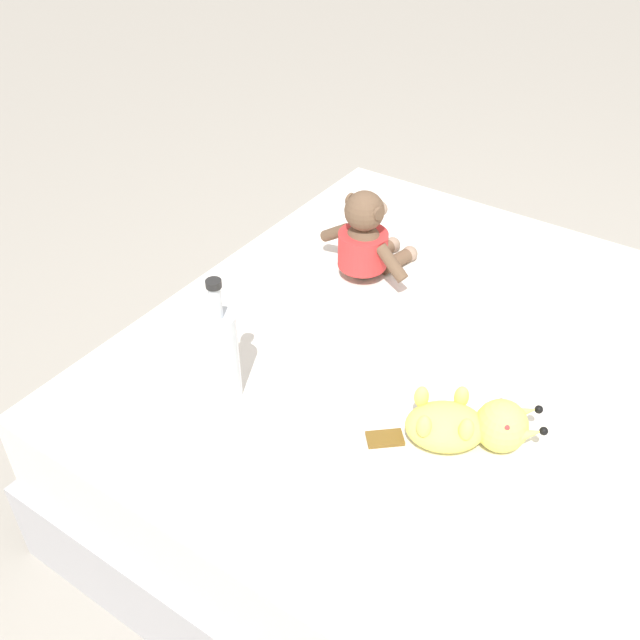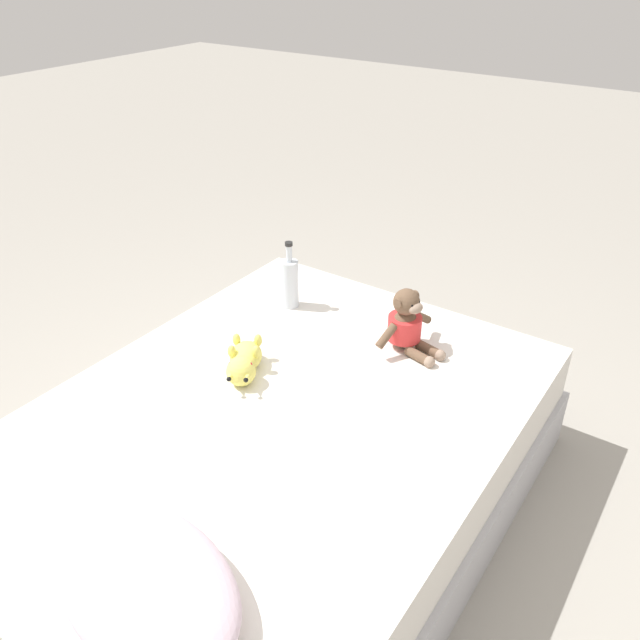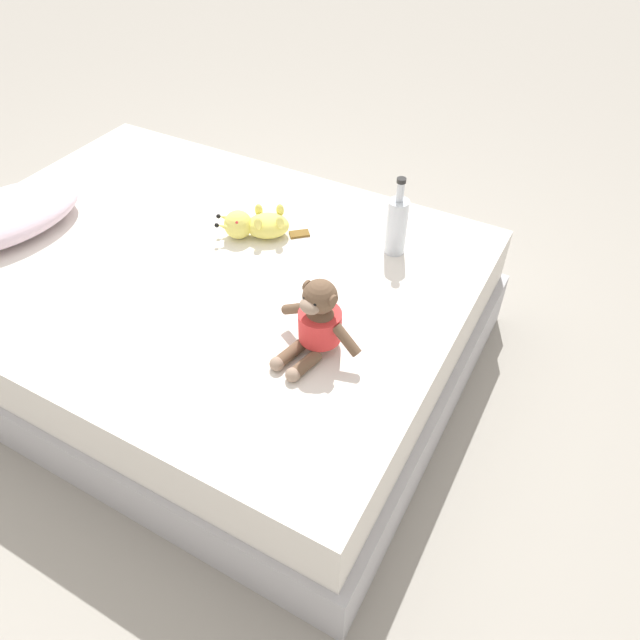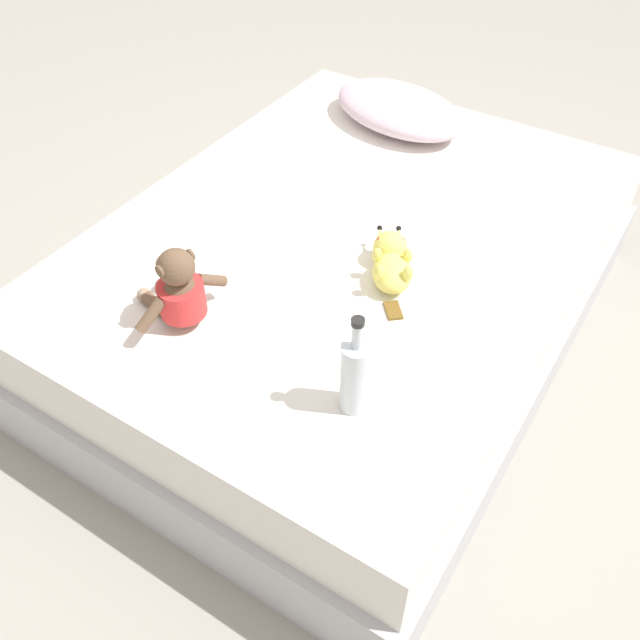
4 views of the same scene
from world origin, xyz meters
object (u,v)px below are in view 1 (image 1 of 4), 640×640
object	(u,v)px
bed	(546,478)
plush_yellow_creature	(469,425)
glass_bottle	(221,354)
plush_monkey	(366,242)

from	to	relation	value
bed	plush_yellow_creature	xyz separation A→B (m)	(0.21, -0.12, 0.27)
plush_yellow_creature	glass_bottle	distance (m)	0.49
plush_yellow_creature	bed	bearing A→B (deg)	149.47
plush_monkey	plush_yellow_creature	size ratio (longest dim) A/B	0.93
plush_monkey	glass_bottle	world-z (taller)	glass_bottle
bed	plush_monkey	bearing A→B (deg)	-106.15
plush_monkey	glass_bottle	xyz separation A→B (m)	(0.53, -0.01, 0.01)
bed	plush_monkey	world-z (taller)	plush_monkey
plush_yellow_creature	glass_bottle	size ratio (longest dim) A/B	1.09
bed	plush_yellow_creature	distance (m)	0.36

